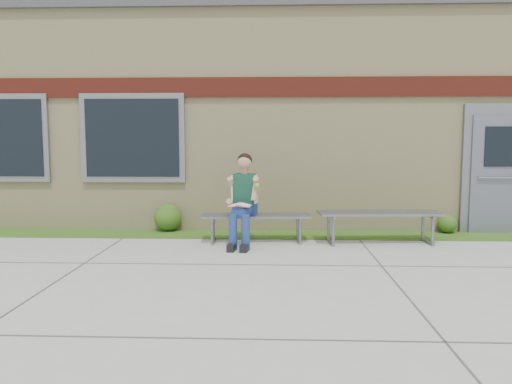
{
  "coord_description": "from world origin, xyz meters",
  "views": [
    {
      "loc": [
        -0.42,
        -6.03,
        1.67
      ],
      "look_at": [
        -0.72,
        1.7,
        0.86
      ],
      "focal_mm": 35.0,
      "sensor_mm": 36.0,
      "label": 1
    }
  ],
  "objects": [
    {
      "name": "ground",
      "position": [
        0.0,
        0.0,
        0.0
      ],
      "size": [
        80.0,
        80.0,
        0.0
      ],
      "primitive_type": "plane",
      "color": "#9E9E99",
      "rests_on": "ground"
    },
    {
      "name": "grass_strip",
      "position": [
        0.0,
        2.6,
        0.01
      ],
      "size": [
        16.0,
        0.8,
        0.02
      ],
      "primitive_type": "cube",
      "color": "#274A13",
      "rests_on": "ground"
    },
    {
      "name": "school_building",
      "position": [
        -0.0,
        5.99,
        2.1
      ],
      "size": [
        16.2,
        6.22,
        4.2
      ],
      "color": "beige",
      "rests_on": "ground"
    },
    {
      "name": "bench_left",
      "position": [
        -0.73,
        2.0,
        0.35
      ],
      "size": [
        1.78,
        0.59,
        0.46
      ],
      "rotation": [
        0.0,
        0.0,
        0.06
      ],
      "color": "slate",
      "rests_on": "ground"
    },
    {
      "name": "bench_right",
      "position": [
        1.27,
        2.0,
        0.4
      ],
      "size": [
        2.0,
        0.67,
        0.51
      ],
      "rotation": [
        0.0,
        0.0,
        0.06
      ],
      "color": "slate",
      "rests_on": "ground"
    },
    {
      "name": "girl",
      "position": [
        -0.92,
        1.78,
        0.74
      ],
      "size": [
        0.54,
        0.93,
        1.46
      ],
      "rotation": [
        0.0,
        0.0,
        -0.14
      ],
      "color": "navy",
      "rests_on": "ground"
    },
    {
      "name": "shrub_mid",
      "position": [
        -2.36,
        2.85,
        0.27
      ],
      "size": [
        0.49,
        0.49,
        0.49
      ],
      "primitive_type": "sphere",
      "color": "#274A13",
      "rests_on": "grass_strip"
    },
    {
      "name": "shrub_east",
      "position": [
        2.65,
        2.85,
        0.19
      ],
      "size": [
        0.33,
        0.33,
        0.33
      ],
      "primitive_type": "sphere",
      "color": "#274A13",
      "rests_on": "grass_strip"
    }
  ]
}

